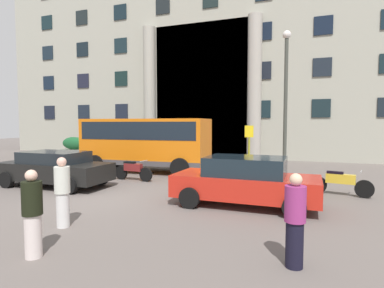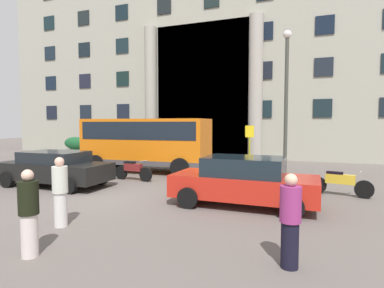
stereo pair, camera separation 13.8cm
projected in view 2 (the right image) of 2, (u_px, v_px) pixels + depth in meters
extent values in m
cube|color=#625954|center=(97.00, 198.00, 10.58)|extent=(80.00, 64.00, 0.12)
cube|color=#9D9C8C|center=(227.00, 60.00, 26.38)|extent=(36.94, 9.00, 15.63)
cube|color=black|center=(201.00, 91.00, 22.71)|extent=(6.97, 0.12, 9.70)
cylinder|color=#9E9B8E|center=(151.00, 92.00, 23.83)|extent=(0.94, 0.94, 9.70)
cylinder|color=#A19B91|center=(256.00, 88.00, 21.02)|extent=(0.94, 0.94, 9.70)
cube|color=black|center=(52.00, 112.00, 27.68)|extent=(1.12, 0.08, 1.16)
cube|color=black|center=(86.00, 112.00, 26.37)|extent=(1.12, 0.08, 1.16)
cube|color=black|center=(123.00, 111.00, 25.06)|extent=(1.12, 0.08, 1.16)
cube|color=black|center=(263.00, 109.00, 21.13)|extent=(1.12, 0.08, 1.16)
cube|color=black|center=(323.00, 108.00, 19.82)|extent=(1.12, 0.08, 1.16)
cube|color=black|center=(51.00, 83.00, 27.51)|extent=(1.12, 0.08, 1.16)
cube|color=black|center=(85.00, 81.00, 26.20)|extent=(1.12, 0.08, 1.16)
cube|color=black|center=(123.00, 79.00, 24.89)|extent=(1.12, 0.08, 1.16)
cube|color=black|center=(264.00, 70.00, 20.96)|extent=(1.12, 0.08, 1.16)
cube|color=black|center=(324.00, 67.00, 19.65)|extent=(1.12, 0.08, 1.16)
cube|color=black|center=(50.00, 53.00, 27.34)|extent=(1.12, 0.08, 1.16)
cube|color=black|center=(84.00, 50.00, 26.03)|extent=(1.12, 0.08, 1.16)
cube|color=black|center=(122.00, 46.00, 24.72)|extent=(1.12, 0.08, 1.16)
cube|color=black|center=(265.00, 31.00, 20.79)|extent=(1.12, 0.08, 1.16)
cube|color=black|center=(325.00, 25.00, 19.48)|extent=(1.12, 0.08, 1.16)
cube|color=black|center=(49.00, 23.00, 27.17)|extent=(1.12, 0.08, 1.16)
cube|color=black|center=(83.00, 18.00, 25.86)|extent=(1.12, 0.08, 1.16)
cube|color=black|center=(122.00, 12.00, 24.55)|extent=(1.12, 0.08, 1.16)
cube|color=black|center=(164.00, 6.00, 23.24)|extent=(1.12, 0.08, 1.16)
cube|color=orange|center=(146.00, 141.00, 16.01)|extent=(6.50, 2.60, 2.25)
cube|color=black|center=(146.00, 130.00, 15.97)|extent=(6.12, 2.60, 0.87)
cube|color=black|center=(205.00, 135.00, 15.05)|extent=(0.17, 1.88, 1.08)
cube|color=#454143|center=(146.00, 161.00, 16.08)|extent=(6.50, 2.64, 0.24)
cylinder|color=black|center=(194.00, 162.00, 16.47)|extent=(0.91, 0.33, 0.90)
cylinder|color=black|center=(180.00, 168.00, 14.35)|extent=(0.91, 0.33, 0.90)
cylinder|color=black|center=(119.00, 159.00, 17.82)|extent=(0.91, 0.33, 0.90)
cylinder|color=black|center=(96.00, 164.00, 15.69)|extent=(0.91, 0.33, 0.90)
cylinder|color=#9A9F14|center=(249.00, 149.00, 15.99)|extent=(0.08, 0.08, 2.32)
cube|color=yellow|center=(250.00, 131.00, 15.90)|extent=(0.44, 0.03, 0.60)
cube|color=gray|center=(140.00, 155.00, 21.87)|extent=(1.42, 0.92, 0.54)
ellipsoid|color=#245E2B|center=(140.00, 144.00, 21.82)|extent=(1.36, 0.83, 1.06)
cube|color=gray|center=(76.00, 152.00, 24.18)|extent=(2.13, 0.83, 0.47)
ellipsoid|color=#19512A|center=(75.00, 143.00, 24.14)|extent=(2.04, 0.74, 0.96)
cube|color=gray|center=(180.00, 157.00, 20.72)|extent=(2.02, 0.88, 0.47)
ellipsoid|color=#29602A|center=(180.00, 147.00, 20.67)|extent=(1.94, 0.80, 0.89)
cube|color=black|center=(55.00, 171.00, 12.35)|extent=(4.47, 1.80, 0.67)
cube|color=black|center=(55.00, 157.00, 12.32)|extent=(2.41, 1.57, 0.44)
cylinder|color=black|center=(101.00, 177.00, 12.66)|extent=(0.62, 0.20, 0.62)
cylinder|color=black|center=(69.00, 185.00, 11.00)|extent=(0.62, 0.20, 0.62)
cylinder|color=black|center=(44.00, 173.00, 13.74)|extent=(0.62, 0.20, 0.62)
cylinder|color=black|center=(7.00, 180.00, 12.09)|extent=(0.62, 0.20, 0.62)
cube|color=red|center=(244.00, 186.00, 9.41)|extent=(4.29, 1.84, 0.66)
cube|color=black|center=(244.00, 166.00, 9.37)|extent=(2.32, 1.60, 0.55)
cylinder|color=black|center=(296.00, 193.00, 9.74)|extent=(0.62, 0.21, 0.62)
cylinder|color=black|center=(292.00, 208.00, 8.07)|extent=(0.62, 0.21, 0.62)
cylinder|color=black|center=(207.00, 186.00, 10.79)|extent=(0.62, 0.21, 0.62)
cylinder|color=black|center=(188.00, 198.00, 9.12)|extent=(0.62, 0.21, 0.62)
cylinder|color=black|center=(63.00, 168.00, 15.43)|extent=(0.60, 0.12, 0.60)
cylinder|color=black|center=(39.00, 166.00, 15.90)|extent=(0.60, 0.14, 0.60)
cube|color=red|center=(50.00, 161.00, 15.65)|extent=(0.95, 0.28, 0.32)
cube|color=black|center=(47.00, 158.00, 15.69)|extent=(0.53, 0.22, 0.12)
cylinder|color=#A5A5A8|center=(60.00, 156.00, 15.43)|extent=(0.05, 0.55, 0.03)
cylinder|color=black|center=(146.00, 175.00, 13.32)|extent=(0.61, 0.15, 0.60)
cylinder|color=black|center=(121.00, 172.00, 13.89)|extent=(0.61, 0.17, 0.60)
cube|color=maroon|center=(133.00, 167.00, 13.59)|extent=(0.85, 0.31, 0.32)
cube|color=black|center=(130.00, 163.00, 13.65)|extent=(0.54, 0.25, 0.12)
cylinder|color=#A5A5A8|center=(144.00, 161.00, 13.33)|extent=(0.08, 0.55, 0.03)
cylinder|color=black|center=(364.00, 189.00, 10.33)|extent=(0.61, 0.21, 0.60)
cylinder|color=black|center=(317.00, 185.00, 11.09)|extent=(0.61, 0.23, 0.60)
cube|color=gold|center=(340.00, 179.00, 10.69)|extent=(0.96, 0.41, 0.32)
cube|color=black|center=(335.00, 173.00, 10.77)|extent=(0.55, 0.29, 0.12)
cylinder|color=#A5A5A8|center=(361.00, 172.00, 10.35)|extent=(0.13, 0.55, 0.03)
cylinder|color=beige|center=(30.00, 235.00, 5.81)|extent=(0.30, 0.30, 0.80)
cylinder|color=black|center=(28.00, 198.00, 5.76)|extent=(0.36, 0.36, 0.62)
sphere|color=beige|center=(27.00, 175.00, 5.73)|extent=(0.21, 0.21, 0.21)
cylinder|color=silver|center=(61.00, 210.00, 7.51)|extent=(0.30, 0.30, 0.82)
cylinder|color=silver|center=(60.00, 180.00, 7.46)|extent=(0.36, 0.36, 0.64)
sphere|color=#E2AA96|center=(59.00, 162.00, 7.43)|extent=(0.22, 0.22, 0.22)
cylinder|color=black|center=(290.00, 245.00, 5.36)|extent=(0.30, 0.30, 0.80)
cylinder|color=#8E2D6C|center=(291.00, 204.00, 5.31)|extent=(0.36, 0.36, 0.62)
sphere|color=#DDB391|center=(291.00, 180.00, 5.28)|extent=(0.21, 0.21, 0.21)
cylinder|color=#3C3F38|center=(286.00, 107.00, 15.40)|extent=(0.18, 0.18, 6.61)
sphere|color=silver|center=(287.00, 34.00, 15.17)|extent=(0.40, 0.40, 0.40)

